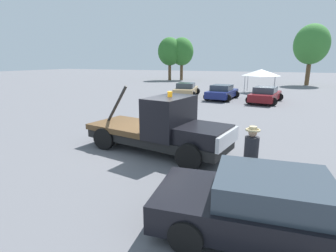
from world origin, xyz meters
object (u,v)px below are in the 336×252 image
(parked_car_navy, at_px, (222,92))
(tree_center, at_px, (311,44))
(tree_left, at_px, (182,52))
(tree_right, at_px, (170,52))
(tow_truck, at_px, (164,129))
(person_near_truck, at_px, (251,152))
(parked_car_tan, at_px, (186,90))
(canopy_tent_white, at_px, (261,73))
(foreground_car, at_px, (282,209))
(traffic_cone, at_px, (133,122))
(parked_car_maroon, at_px, (265,95))

(parked_car_navy, distance_m, tree_center, 21.24)
(tree_left, xyz_separation_m, tree_right, (-1.89, -1.02, 0.01))
(tow_truck, height_order, person_near_truck, tow_truck)
(person_near_truck, bearing_deg, tree_left, -139.54)
(parked_car_tan, relative_size, tree_left, 0.65)
(tree_right, bearing_deg, canopy_tent_white, -39.99)
(foreground_car, bearing_deg, canopy_tent_white, 89.21)
(canopy_tent_white, xyz_separation_m, tree_center, (5.64, 12.06, 3.45))
(tree_right, bearing_deg, foreground_car, -64.90)
(foreground_car, relative_size, canopy_tent_white, 1.74)
(foreground_car, bearing_deg, traffic_cone, 131.31)
(person_near_truck, distance_m, tree_center, 36.32)
(canopy_tent_white, bearing_deg, tow_truck, -95.42)
(tow_truck, distance_m, traffic_cone, 4.36)
(foreground_car, height_order, parked_car_maroon, same)
(tow_truck, xyz_separation_m, tree_right, (-14.32, 35.65, 4.05))
(tow_truck, height_order, tree_center, tree_center)
(parked_car_tan, relative_size, tree_center, 0.57)
(parked_car_navy, height_order, parked_car_maroon, same)
(tree_left, bearing_deg, person_near_truck, -67.67)
(tree_left, height_order, traffic_cone, tree_left)
(tree_left, relative_size, tree_center, 0.88)
(canopy_tent_white, relative_size, tree_center, 0.36)
(canopy_tent_white, relative_size, tree_right, 0.41)
(foreground_car, bearing_deg, tree_right, 109.66)
(tow_truck, relative_size, traffic_cone, 11.04)
(tow_truck, bearing_deg, tree_center, 87.10)
(parked_car_navy, distance_m, parked_car_maroon, 3.78)
(tree_left, height_order, tree_center, tree_center)
(tree_left, xyz_separation_m, tree_center, (20.14, -2.71, 0.66))
(tree_left, bearing_deg, traffic_cone, -74.49)
(tow_truck, distance_m, parked_car_tan, 16.58)
(foreground_car, xyz_separation_m, parked_car_tan, (-8.68, 19.77, -0.00))
(tow_truck, distance_m, parked_car_navy, 15.16)
(person_near_truck, height_order, canopy_tent_white, canopy_tent_white)
(foreground_car, height_order, canopy_tent_white, canopy_tent_white)
(foreground_car, distance_m, canopy_tent_white, 25.85)
(foreground_car, bearing_deg, tree_center, 79.19)
(tow_truck, relative_size, parked_car_maroon, 1.25)
(tree_left, distance_m, traffic_cone, 35.25)
(parked_car_maroon, xyz_separation_m, traffic_cone, (-6.07, -11.72, -0.40))
(person_near_truck, xyz_separation_m, canopy_tent_white, (-1.30, 23.70, 1.14))
(parked_car_maroon, bearing_deg, tree_center, -5.43)
(person_near_truck, height_order, tree_center, tree_center)
(person_near_truck, relative_size, traffic_cone, 3.24)
(parked_car_tan, relative_size, parked_car_maroon, 0.98)
(parked_car_tan, height_order, tree_right, tree_right)
(tree_center, bearing_deg, tow_truck, -102.80)
(parked_car_navy, bearing_deg, tree_left, 34.23)
(tow_truck, bearing_deg, tree_right, 121.78)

